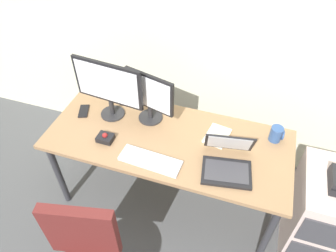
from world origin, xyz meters
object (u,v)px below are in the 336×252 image
at_px(coffee_mug, 276,134).
at_px(paper_notepad, 217,136).
at_px(monitor_main, 108,86).
at_px(monitor_side, 149,96).
at_px(cell_phone, 84,111).
at_px(keyboard, 150,160).
at_px(trackball_mouse, 105,138).
at_px(file_cabinet, 322,213).
at_px(laptop, 227,161).

bearing_deg(coffee_mug, paper_notepad, -166.29).
distance_m(monitor_main, monitor_side, 0.30).
xyz_separation_m(paper_notepad, cell_phone, (-1.03, -0.06, -0.00)).
distance_m(monitor_side, keyboard, 0.47).
relative_size(trackball_mouse, coffee_mug, 0.99).
bearing_deg(cell_phone, file_cabinet, -23.29).
bearing_deg(keyboard, cell_phone, 155.29).
distance_m(monitor_main, trackball_mouse, 0.36).
distance_m(keyboard, laptop, 0.50).
bearing_deg(file_cabinet, coffee_mug, 150.54).
distance_m(monitor_side, laptop, 0.70).
height_order(laptop, cell_phone, laptop).
relative_size(paper_notepad, cell_phone, 1.46).
relative_size(keyboard, trackball_mouse, 3.80).
height_order(laptop, coffee_mug, laptop).
distance_m(file_cabinet, cell_phone, 1.88).
bearing_deg(laptop, cell_phone, 170.69).
bearing_deg(cell_phone, keyboard, -45.29).
bearing_deg(file_cabinet, monitor_main, 175.46).
distance_m(monitor_main, cell_phone, 0.35).
xyz_separation_m(laptop, coffee_mug, (0.28, 0.34, 0.00)).
height_order(monitor_side, cell_phone, monitor_side).
bearing_deg(monitor_side, paper_notepad, -3.44).
bearing_deg(laptop, paper_notepad, 114.46).
distance_m(file_cabinet, coffee_mug, 0.65).
bearing_deg(monitor_side, keyboard, -69.59).
distance_m(monitor_main, coffee_mug, 1.21).
bearing_deg(monitor_main, coffee_mug, 5.47).
xyz_separation_m(monitor_side, paper_notepad, (0.51, -0.03, -0.21)).
bearing_deg(coffee_mug, monitor_main, -174.53).
bearing_deg(cell_phone, coffee_mug, -14.32).
xyz_separation_m(monitor_main, cell_phone, (-0.22, -0.04, -0.26)).
bearing_deg(keyboard, laptop, 13.64).
height_order(trackball_mouse, coffee_mug, coffee_mug).
bearing_deg(cell_phone, monitor_side, -10.48).
relative_size(monitor_main, monitor_side, 1.36).
bearing_deg(trackball_mouse, laptop, 2.13).
relative_size(monitor_main, laptop, 1.45).
distance_m(paper_notepad, cell_phone, 1.03).
distance_m(coffee_mug, paper_notepad, 0.40).
bearing_deg(monitor_side, coffee_mug, 4.05).
bearing_deg(keyboard, paper_notepad, 44.67).
bearing_deg(keyboard, trackball_mouse, 166.88).
bearing_deg(monitor_main, paper_notepad, 1.37).
height_order(monitor_side, paper_notepad, monitor_side).
bearing_deg(monitor_side, monitor_main, -170.11).
distance_m(trackball_mouse, paper_notepad, 0.78).
bearing_deg(cell_phone, paper_notepad, -17.22).
distance_m(laptop, trackball_mouse, 0.85).
distance_m(trackball_mouse, coffee_mug, 1.18).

